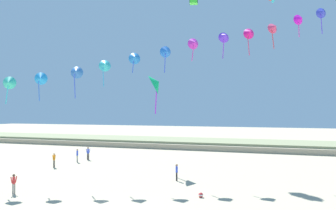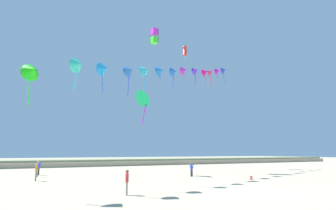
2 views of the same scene
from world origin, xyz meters
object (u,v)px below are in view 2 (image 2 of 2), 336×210
object	(u,v)px
large_kite_high_solo	(144,98)
large_kite_mid_trail	(185,51)
person_far_left	(39,167)
person_near_left	(38,168)
large_kite_low_lead	(154,36)
person_mid_center	(192,168)
person_near_right	(127,180)
person_far_right	(36,171)
beach_ball	(251,178)

from	to	relation	value
large_kite_high_solo	large_kite_mid_trail	bearing A→B (deg)	40.59
person_far_left	large_kite_high_solo	distance (m)	14.71
person_near_left	large_kite_low_lead	bearing A→B (deg)	7.99
person_mid_center	large_kite_low_lead	size ratio (longest dim) A/B	0.67
large_kite_mid_trail	large_kite_high_solo	bearing A→B (deg)	-139.41
person_near_left	person_near_right	size ratio (longest dim) A/B	1.08
person_near_right	large_kite_high_solo	world-z (taller)	large_kite_high_solo
person_mid_center	person_far_right	bearing A→B (deg)	170.77
person_near_right	large_kite_high_solo	bearing A→B (deg)	65.61
person_mid_center	person_far_left	bearing A→B (deg)	148.94
person_far_left	person_mid_center	bearing A→B (deg)	-31.06
person_near_right	large_kite_high_solo	distance (m)	17.25
person_near_right	person_far_left	world-z (taller)	person_far_left
person_mid_center	large_kite_mid_trail	xyz separation A→B (m)	(7.60, 14.51, 20.09)
large_kite_low_lead	large_kite_mid_trail	bearing A→B (deg)	33.57
person_near_left	large_kite_high_solo	bearing A→B (deg)	-10.97
person_near_left	large_kite_mid_trail	xyz separation A→B (m)	(22.85, 7.65, 20.02)
person_near_right	person_mid_center	bearing A→B (deg)	41.85
person_near_left	large_kite_high_solo	world-z (taller)	large_kite_high_solo
large_kite_mid_trail	person_far_right	bearing A→B (deg)	-152.35
person_far_left	beach_ball	distance (m)	23.61
beach_ball	large_kite_mid_trail	bearing A→B (deg)	78.52
person_mid_center	person_far_left	distance (m)	17.69
large_kite_low_lead	person_far_right	bearing A→B (deg)	-156.16
person_far_right	large_kite_low_lead	size ratio (longest dim) A/B	0.71
person_near_left	large_kite_high_solo	distance (m)	14.26
person_mid_center	person_far_right	world-z (taller)	person_far_right
person_far_left	beach_ball	bearing A→B (deg)	-37.37
person_near_right	large_kite_low_lead	xyz separation A→B (m)	(9.23, 17.93, 19.04)
person_near_left	person_far_right	xyz separation A→B (m)	(-0.08, -4.37, -0.02)
person_far_left	beach_ball	world-z (taller)	person_far_left
person_mid_center	person_far_left	size ratio (longest dim) A/B	0.91
person_far_right	large_kite_low_lead	xyz separation A→B (m)	(14.44, 6.38, 18.99)
large_kite_mid_trail	person_near_right	bearing A→B (deg)	-126.94
person_far_right	large_kite_low_lead	distance (m)	24.70
large_kite_mid_trail	beach_ball	xyz separation A→B (m)	(-4.00, -19.70, -20.80)
person_near_left	person_near_right	distance (m)	16.72
person_near_left	person_far_left	size ratio (longest dim) A/B	0.99
person_near_left	person_far_right	bearing A→B (deg)	-91.10
person_far_right	person_near_right	bearing A→B (deg)	-65.69
large_kite_low_lead	large_kite_mid_trail	xyz separation A→B (m)	(8.49, 5.63, 1.05)
large_kite_high_solo	beach_ball	distance (m)	15.38
person_far_left	large_kite_mid_trail	bearing A→B (deg)	13.29
person_mid_center	large_kite_low_lead	world-z (taller)	large_kite_low_lead
beach_ball	person_near_left	bearing A→B (deg)	147.40
person_near_left	large_kite_high_solo	size ratio (longest dim) A/B	0.37
person_far_left	person_near_right	bearing A→B (deg)	-74.50
large_kite_low_lead	large_kite_mid_trail	world-z (taller)	large_kite_mid_trail
person_near_left	person_far_left	distance (m)	2.27
person_mid_center	person_far_right	size ratio (longest dim) A/B	0.94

